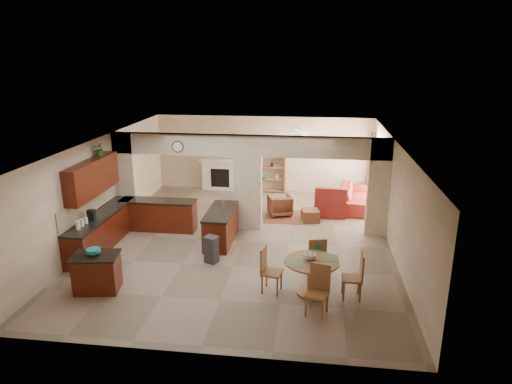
# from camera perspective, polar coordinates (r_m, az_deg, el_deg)

# --- Properties ---
(floor) EXTENTS (10.00, 10.00, 0.00)m
(floor) POSITION_cam_1_polar(r_m,az_deg,el_deg) (12.77, -1.63, -6.14)
(floor) COLOR #87715D
(floor) RESTS_ON ground
(ceiling) EXTENTS (10.00, 10.00, 0.00)m
(ceiling) POSITION_cam_1_polar(r_m,az_deg,el_deg) (11.95, -1.75, 6.30)
(ceiling) COLOR white
(ceiling) RESTS_ON wall_back
(wall_back) EXTENTS (8.00, 0.00, 8.00)m
(wall_back) POSITION_cam_1_polar(r_m,az_deg,el_deg) (17.08, 0.91, 4.77)
(wall_back) COLOR beige
(wall_back) RESTS_ON floor
(wall_front) EXTENTS (8.00, 0.00, 8.00)m
(wall_front) POSITION_cam_1_polar(r_m,az_deg,el_deg) (7.74, -7.51, -10.98)
(wall_front) COLOR beige
(wall_front) RESTS_ON floor
(wall_left) EXTENTS (0.00, 10.00, 10.00)m
(wall_left) POSITION_cam_1_polar(r_m,az_deg,el_deg) (13.48, -18.74, 0.51)
(wall_left) COLOR beige
(wall_left) RESTS_ON floor
(wall_right) EXTENTS (0.00, 10.00, 10.00)m
(wall_right) POSITION_cam_1_polar(r_m,az_deg,el_deg) (12.34, 17.00, -0.81)
(wall_right) COLOR beige
(wall_right) RESTS_ON floor
(partition_left_pier) EXTENTS (0.60, 0.25, 2.80)m
(partition_left_pier) POSITION_cam_1_polar(r_m,az_deg,el_deg) (14.23, -15.94, 1.61)
(partition_left_pier) COLOR beige
(partition_left_pier) RESTS_ON floor
(partition_center_pier) EXTENTS (0.80, 0.25, 2.20)m
(partition_center_pier) POSITION_cam_1_polar(r_m,az_deg,el_deg) (13.32, -1.01, -0.11)
(partition_center_pier) COLOR beige
(partition_center_pier) RESTS_ON floor
(partition_right_pier) EXTENTS (0.60, 0.25, 2.80)m
(partition_right_pier) POSITION_cam_1_polar(r_m,az_deg,el_deg) (13.24, 15.04, 0.55)
(partition_right_pier) COLOR beige
(partition_right_pier) RESTS_ON floor
(partition_header) EXTENTS (8.00, 0.25, 0.60)m
(partition_header) POSITION_cam_1_polar(r_m,az_deg,el_deg) (12.98, -1.05, 5.81)
(partition_header) COLOR beige
(partition_header) RESTS_ON partition_center_pier
(kitchen_counter) EXTENTS (2.52, 3.29, 1.48)m
(kitchen_counter) POSITION_cam_1_polar(r_m,az_deg,el_deg) (13.25, -15.93, -3.78)
(kitchen_counter) COLOR #3E0F07
(kitchen_counter) RESTS_ON floor
(upper_cabinets) EXTENTS (0.35, 2.40, 0.90)m
(upper_cabinets) POSITION_cam_1_polar(r_m,az_deg,el_deg) (12.58, -19.77, 1.73)
(upper_cabinets) COLOR #3E0F07
(upper_cabinets) RESTS_ON wall_left
(peninsula) EXTENTS (0.70, 1.85, 0.91)m
(peninsula) POSITION_cam_1_polar(r_m,az_deg,el_deg) (12.59, -4.44, -4.28)
(peninsula) COLOR #3E0F07
(peninsula) RESTS_ON floor
(wall_clock) EXTENTS (0.34, 0.03, 0.34)m
(wall_clock) POSITION_cam_1_polar(r_m,az_deg,el_deg) (13.28, -9.75, 5.61)
(wall_clock) COLOR #482718
(wall_clock) RESTS_ON partition_header
(rug) EXTENTS (1.60, 1.30, 0.01)m
(rug) POSITION_cam_1_polar(r_m,az_deg,el_deg) (14.60, 4.30, -3.13)
(rug) COLOR brown
(rug) RESTS_ON floor
(fireplace) EXTENTS (1.60, 0.35, 1.20)m
(fireplace) POSITION_cam_1_polar(r_m,az_deg,el_deg) (17.35, -4.43, 2.24)
(fireplace) COLOR silver
(fireplace) RESTS_ON floor
(shelving_unit) EXTENTS (1.00, 0.32, 1.80)m
(shelving_unit) POSITION_cam_1_polar(r_m,az_deg,el_deg) (16.99, 2.01, 2.96)
(shelving_unit) COLOR #A07037
(shelving_unit) RESTS_ON floor
(window_a) EXTENTS (0.02, 0.90, 1.90)m
(window_a) POSITION_cam_1_polar(r_m,az_deg,el_deg) (14.57, 15.40, 1.18)
(window_a) COLOR white
(window_a) RESTS_ON wall_right
(window_b) EXTENTS (0.02, 0.90, 1.90)m
(window_b) POSITION_cam_1_polar(r_m,az_deg,el_deg) (16.20, 14.61, 2.81)
(window_b) COLOR white
(window_b) RESTS_ON wall_right
(glazed_door) EXTENTS (0.02, 0.70, 2.10)m
(glazed_door) POSITION_cam_1_polar(r_m,az_deg,el_deg) (15.42, 14.94, 1.50)
(glazed_door) COLOR white
(glazed_door) RESTS_ON wall_right
(drape_a_left) EXTENTS (0.10, 0.28, 2.30)m
(drape_a_left) POSITION_cam_1_polar(r_m,az_deg,el_deg) (13.99, 15.56, 0.53)
(drape_a_left) COLOR #47251C
(drape_a_left) RESTS_ON wall_right
(drape_a_right) EXTENTS (0.10, 0.28, 2.30)m
(drape_a_right) POSITION_cam_1_polar(r_m,az_deg,el_deg) (15.13, 14.95, 1.80)
(drape_a_right) COLOR #47251C
(drape_a_right) RESTS_ON wall_right
(drape_b_left) EXTENTS (0.10, 0.28, 2.30)m
(drape_b_left) POSITION_cam_1_polar(r_m,az_deg,el_deg) (15.61, 14.73, 2.28)
(drape_b_left) COLOR #47251C
(drape_b_left) RESTS_ON wall_right
(drape_b_right) EXTENTS (0.10, 0.28, 2.30)m
(drape_b_right) POSITION_cam_1_polar(r_m,az_deg,el_deg) (16.77, 14.24, 3.31)
(drape_b_right) COLOR #47251C
(drape_b_right) RESTS_ON wall_right
(ceiling_fan) EXTENTS (1.00, 1.00, 0.10)m
(ceiling_fan) POSITION_cam_1_polar(r_m,az_deg,el_deg) (14.81, 5.88, 7.36)
(ceiling_fan) COLOR white
(ceiling_fan) RESTS_ON ceiling
(kitchen_island) EXTENTS (1.07, 0.84, 0.84)m
(kitchen_island) POSITION_cam_1_polar(r_m,az_deg,el_deg) (10.69, -19.25, -9.48)
(kitchen_island) COLOR #3E0F07
(kitchen_island) RESTS_ON floor
(teal_bowl) EXTENTS (0.30, 0.30, 0.14)m
(teal_bowl) POSITION_cam_1_polar(r_m,az_deg,el_deg) (10.51, -19.65, -7.06)
(teal_bowl) COLOR #138681
(teal_bowl) RESTS_ON kitchen_island
(trash_can) EXTENTS (0.37, 0.35, 0.63)m
(trash_can) POSITION_cam_1_polar(r_m,az_deg,el_deg) (11.46, -5.60, -7.30)
(trash_can) COLOR #2A2A2C
(trash_can) RESTS_ON floor
(dining_table) EXTENTS (1.17, 1.17, 0.80)m
(dining_table) POSITION_cam_1_polar(r_m,az_deg,el_deg) (9.96, 6.95, -9.94)
(dining_table) COLOR #A07037
(dining_table) RESTS_ON floor
(fruit_bowl) EXTENTS (0.27, 0.27, 0.14)m
(fruit_bowl) POSITION_cam_1_polar(r_m,az_deg,el_deg) (9.86, 6.70, -7.99)
(fruit_bowl) COLOR #5CB627
(fruit_bowl) RESTS_ON dining_table
(sofa) EXTENTS (2.48, 1.22, 0.70)m
(sofa) POSITION_cam_1_polar(r_m,az_deg,el_deg) (15.76, 12.23, -0.64)
(sofa) COLOR maroon
(sofa) RESTS_ON floor
(chaise) EXTENTS (1.03, 0.85, 0.40)m
(chaise) POSITION_cam_1_polar(r_m,az_deg,el_deg) (14.88, 9.21, -2.13)
(chaise) COLOR maroon
(chaise) RESTS_ON floor
(armchair) EXTENTS (0.90, 0.91, 0.66)m
(armchair) POSITION_cam_1_polar(r_m,az_deg,el_deg) (14.68, 3.00, -1.65)
(armchair) COLOR maroon
(armchair) RESTS_ON floor
(ottoman) EXTENTS (0.61, 0.61, 0.38)m
(ottoman) POSITION_cam_1_polar(r_m,az_deg,el_deg) (14.24, 6.80, -2.95)
(ottoman) COLOR maroon
(ottoman) RESTS_ON floor
(plant) EXTENTS (0.37, 0.33, 0.38)m
(plant) POSITION_cam_1_polar(r_m,az_deg,el_deg) (12.91, -18.98, 5.11)
(plant) COLOR #1A5416
(plant) RESTS_ON upper_cabinets
(chair_north) EXTENTS (0.50, 0.50, 1.02)m
(chair_north) POSITION_cam_1_polar(r_m,az_deg,el_deg) (10.61, 7.52, -8.02)
(chair_north) COLOR #A07037
(chair_north) RESTS_ON floor
(chair_east) EXTENTS (0.43, 0.42, 1.02)m
(chair_east) POSITION_cam_1_polar(r_m,az_deg,el_deg) (9.97, 12.43, -10.00)
(chair_east) COLOR #A07037
(chair_east) RESTS_ON floor
(chair_south) EXTENTS (0.52, 0.52, 1.02)m
(chair_south) POSITION_cam_1_polar(r_m,az_deg,el_deg) (9.33, 7.81, -11.74)
(chair_south) COLOR #A07037
(chair_south) RESTS_ON floor
(chair_west) EXTENTS (0.49, 0.49, 1.02)m
(chair_west) POSITION_cam_1_polar(r_m,az_deg,el_deg) (10.02, 1.53, -9.44)
(chair_west) COLOR #A07037
(chair_west) RESTS_ON floor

